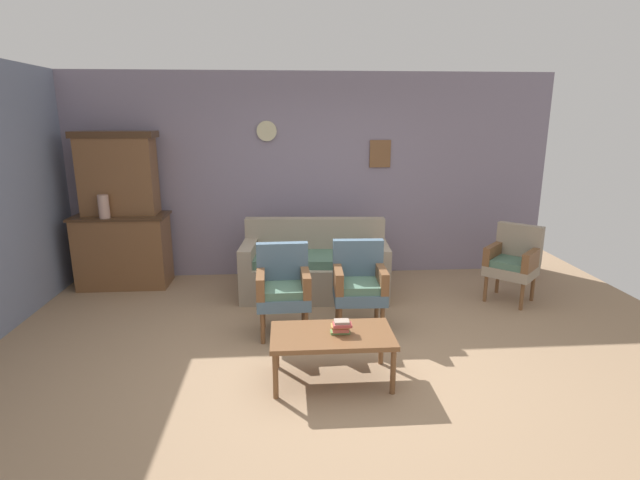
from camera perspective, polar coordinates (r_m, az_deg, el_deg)
ground_plane at (r=4.44m, az=1.17°, el=-14.34°), size 7.68×7.68×0.00m
wall_back_with_decor at (r=6.57m, az=-0.85°, el=7.52°), size 6.40×0.09×2.70m
side_cabinet at (r=6.69m, az=-22.11°, el=-1.16°), size 1.16×0.55×0.93m
cabinet_upper_hutch at (r=6.59m, az=-22.71°, el=7.31°), size 0.99×0.38×1.03m
vase_on_cabinet at (r=6.44m, az=-24.13°, el=3.63°), size 0.13×0.13×0.29m
floral_couch at (r=5.94m, az=-0.61°, el=-3.35°), size 1.80×0.92×0.90m
armchair_by_doorway at (r=4.85m, az=-4.36°, el=-5.37°), size 0.54×0.51×0.90m
armchair_row_middle at (r=4.97m, az=4.63°, el=-4.88°), size 0.54×0.51×0.90m
wingback_chair_by_fireplace at (r=6.12m, az=21.83°, el=-2.17°), size 0.71×0.71×0.90m
coffee_table at (r=4.03m, az=1.42°, el=-11.50°), size 1.00×0.56×0.42m
book_stack_on_table at (r=3.99m, az=2.50°, el=-10.19°), size 0.17×0.12×0.11m
floor_vase_by_wall at (r=7.08m, az=23.13°, el=-2.04°), size 0.18×0.18×0.55m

